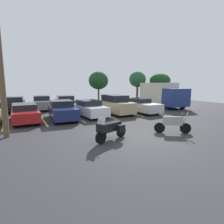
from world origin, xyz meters
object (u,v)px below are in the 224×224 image
at_px(car_red, 25,113).
at_px(car_far_grey, 42,103).
at_px(car_navy, 62,110).
at_px(car_tan, 116,105).
at_px(car_far_maroon, 65,102).
at_px(car_white, 90,108).
at_px(car_far_black, 15,104).
at_px(motorcycle_second, 173,124).
at_px(car_silver, 140,105).
at_px(box_truck, 161,94).
at_px(utility_pole, 0,57).
at_px(motorcycle_touring, 111,129).

distance_m(car_red, car_far_grey, 6.84).
distance_m(car_navy, car_tan, 5.20).
xyz_separation_m(car_tan, car_far_maroon, (-3.24, 6.66, -0.17)).
xyz_separation_m(car_white, car_far_black, (-5.90, 6.80, 0.04)).
distance_m(motorcycle_second, car_silver, 7.86).
height_order(car_red, box_truck, box_truck).
relative_size(car_red, car_tan, 1.05).
relative_size(car_navy, box_truck, 0.64).
relative_size(car_tan, box_truck, 0.63).
xyz_separation_m(car_tan, utility_pole, (-9.00, -4.14, 3.35)).
bearing_deg(car_far_black, car_tan, -37.63).
height_order(motorcycle_second, car_far_maroon, car_far_maroon).
bearing_deg(car_far_maroon, car_silver, -50.78).
height_order(motorcycle_second, car_tan, car_tan).
bearing_deg(box_truck, car_far_black, 165.00).
distance_m(car_far_black, car_far_grey, 2.68).
distance_m(car_navy, car_far_grey, 7.04).
bearing_deg(car_tan, utility_pole, -155.26).
bearing_deg(motorcycle_second, car_far_black, 119.80).
bearing_deg(car_far_grey, car_tan, -47.83).
bearing_deg(car_tan, car_far_maroon, 115.98).
relative_size(car_navy, car_far_grey, 0.92).
distance_m(car_navy, car_far_black, 7.88).
distance_m(car_white, car_tan, 2.72).
relative_size(motorcycle_touring, car_far_black, 0.44).
xyz_separation_m(motorcycle_second, utility_pole, (-8.61, 3.58, 3.68)).
bearing_deg(car_silver, motorcycle_second, -111.88).
relative_size(car_tan, car_far_grey, 0.90).
distance_m(motorcycle_second, car_far_grey, 15.30).
distance_m(car_silver, box_truck, 5.96).
bearing_deg(motorcycle_touring, motorcycle_second, -6.19).
relative_size(car_white, car_far_maroon, 0.95).
bearing_deg(car_silver, utility_pole, -162.16).
bearing_deg(car_far_black, motorcycle_second, -60.20).
distance_m(motorcycle_touring, motorcycle_second, 3.89).
distance_m(car_red, car_far_black, 6.67).
xyz_separation_m(car_navy, box_truck, (12.98, 2.70, 0.85)).
relative_size(car_white, car_tan, 0.98).
xyz_separation_m(motorcycle_touring, car_silver, (6.79, 6.87, 0.08)).
xyz_separation_m(car_far_grey, box_truck, (13.73, -4.30, 0.82)).
height_order(car_red, car_navy, car_navy).
height_order(car_far_maroon, box_truck, box_truck).
height_order(car_navy, car_far_black, car_navy).
distance_m(car_silver, car_far_maroon, 9.15).
bearing_deg(car_white, car_far_maroon, 94.49).
height_order(car_white, car_far_black, car_far_black).
bearing_deg(car_far_black, car_silver, -32.37).
distance_m(car_white, box_truck, 10.82).
xyz_separation_m(car_tan, car_far_grey, (-5.92, 6.54, -0.13)).
height_order(car_far_maroon, utility_pole, utility_pole).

